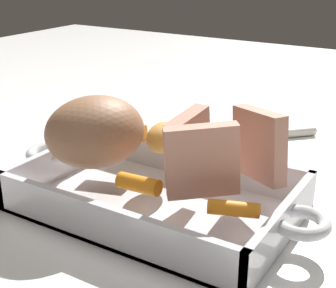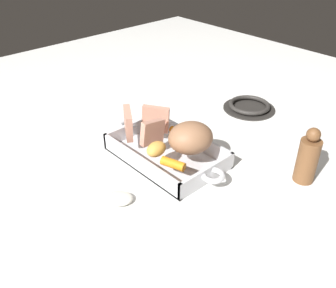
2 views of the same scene
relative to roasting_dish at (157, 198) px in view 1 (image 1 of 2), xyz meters
The scene contains 11 objects.
ground_plane 0.02m from the roasting_dish, ahead, with size 2.33×2.33×0.00m, color white.
roasting_dish is the anchor object (origin of this frame).
pork_roast 0.11m from the roasting_dish, 15.04° to the left, with size 0.12×0.10×0.08m, color #946647.
roast_slice_outer 0.11m from the roasting_dish, 161.92° to the left, with size 0.02×0.08×0.08m, color tan.
roast_slice_thin 0.08m from the roasting_dish, 135.84° to the right, with size 0.02×0.07×0.07m, color tan.
roast_slice_thick 0.14m from the roasting_dish, 154.50° to the right, with size 0.02×0.08×0.08m, color tan.
baby_carrot_northeast 0.07m from the roasting_dish, 102.58° to the left, with size 0.02×0.02×0.05m, color orange.
baby_carrot_southwest 0.13m from the roasting_dish, 34.00° to the right, with size 0.02×0.02×0.06m, color orange.
baby_carrot_southeast 0.14m from the roasting_dish, 158.60° to the left, with size 0.02×0.02×0.05m, color orange.
potato_whole 0.08m from the roasting_dish, 66.13° to the right, with size 0.06×0.04×0.04m, color gold.
serving_spoon 0.24m from the roasting_dish, 83.31° to the right, with size 0.20×0.20×0.02m.
Camera 1 is at (-0.29, 0.45, 0.29)m, focal length 53.37 mm.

